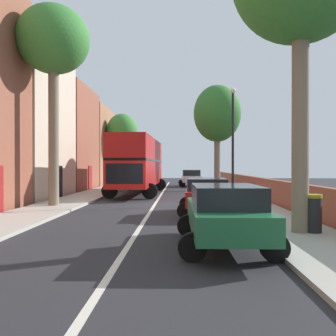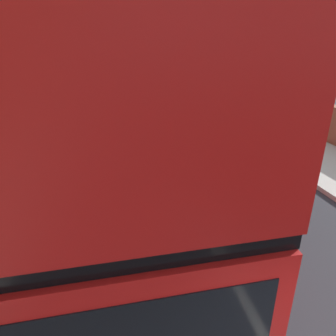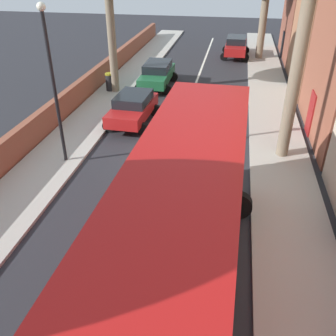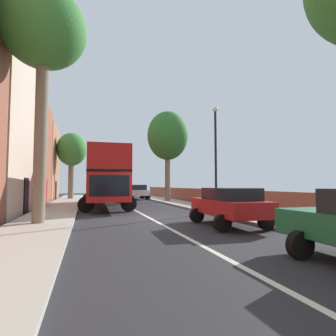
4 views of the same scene
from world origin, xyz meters
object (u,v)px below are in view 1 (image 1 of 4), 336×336
(double_decker_bus, at_px, (138,162))
(parked_car_red_right_1, at_px, (207,194))
(street_tree_left_0, at_px, (122,133))
(parked_car_green_right_0, at_px, (225,212))
(litter_bin_right, at_px, (313,213))
(street_tree_left_4, at_px, (53,43))
(lamppost_right, at_px, (233,135))
(parked_car_white_right_2, at_px, (191,177))
(street_tree_right_3, at_px, (217,114))

(double_decker_bus, height_order, parked_car_red_right_1, double_decker_bus)
(double_decker_bus, xyz_separation_m, street_tree_left_0, (-3.12, 11.86, 3.28))
(parked_car_green_right_0, relative_size, litter_bin_right, 4.04)
(parked_car_green_right_0, bearing_deg, street_tree_left_4, 130.80)
(parked_car_green_right_0, height_order, street_tree_left_4, street_tree_left_4)
(parked_car_red_right_1, bearing_deg, street_tree_left_4, 161.99)
(street_tree_left_0, bearing_deg, parked_car_green_right_0, -75.89)
(lamppost_right, bearing_deg, parked_car_red_right_1, -111.23)
(parked_car_green_right_0, distance_m, street_tree_left_4, 13.60)
(parked_car_white_right_2, distance_m, litter_bin_right, 25.76)
(street_tree_left_4, bearing_deg, parked_car_green_right_0, -49.20)
(street_tree_left_4, bearing_deg, parked_car_red_right_1, -18.01)
(parked_car_white_right_2, height_order, litter_bin_right, parked_car_white_right_2)
(parked_car_red_right_1, height_order, street_tree_right_3, street_tree_right_3)
(street_tree_left_0, relative_size, litter_bin_right, 6.71)
(street_tree_left_0, bearing_deg, parked_car_white_right_2, -14.41)
(street_tree_left_4, bearing_deg, lamppost_right, 13.35)
(street_tree_left_4, bearing_deg, parked_car_white_right_2, 68.01)
(parked_car_red_right_1, distance_m, lamppost_right, 5.76)
(parked_car_white_right_2, relative_size, street_tree_left_4, 0.45)
(street_tree_left_0, relative_size, street_tree_left_4, 0.75)
(parked_car_red_right_1, relative_size, street_tree_left_0, 0.55)
(double_decker_bus, height_order, street_tree_left_0, street_tree_left_0)
(parked_car_white_right_2, xyz_separation_m, lamppost_right, (1.80, -16.35, 2.86))
(double_decker_bus, height_order, street_tree_right_3, street_tree_right_3)
(street_tree_left_4, bearing_deg, street_tree_right_3, 53.87)
(double_decker_bus, height_order, parked_car_white_right_2, double_decker_bus)
(street_tree_left_4, bearing_deg, double_decker_bus, 68.99)
(parked_car_green_right_0, height_order, street_tree_right_3, street_tree_right_3)
(parked_car_green_right_0, distance_m, litter_bin_right, 3.24)
(parked_car_white_right_2, height_order, street_tree_left_4, street_tree_left_4)
(double_decker_bus, xyz_separation_m, lamppost_right, (6.00, -6.36, 1.45))
(street_tree_left_4, xyz_separation_m, litter_bin_right, (10.29, -7.06, -7.56))
(parked_car_green_right_0, height_order, parked_car_white_right_2, parked_car_white_right_2)
(parked_car_white_right_2, bearing_deg, street_tree_left_0, 165.59)
(street_tree_right_3, bearing_deg, parked_car_white_right_2, 110.77)
(lamppost_right, bearing_deg, parked_car_white_right_2, 96.28)
(parked_car_white_right_2, relative_size, litter_bin_right, 4.04)
(street_tree_left_0, xyz_separation_m, street_tree_right_3, (9.39, -7.33, 0.87))
(double_decker_bus, distance_m, street_tree_left_0, 12.70)
(parked_car_green_right_0, bearing_deg, street_tree_left_0, 104.11)
(street_tree_right_3, relative_size, lamppost_right, 1.41)
(parked_car_white_right_2, bearing_deg, street_tree_right_3, -69.23)
(street_tree_left_0, relative_size, lamppost_right, 1.20)
(double_decker_bus, xyz_separation_m, parked_car_green_right_0, (4.20, -17.25, -1.43))
(street_tree_right_3, distance_m, lamppost_right, 11.23)
(lamppost_right, bearing_deg, double_decker_bus, 133.32)
(parked_car_red_right_1, xyz_separation_m, street_tree_left_0, (-7.32, 22.87, 4.74))
(parked_car_white_right_2, height_order, lamppost_right, lamppost_right)
(double_decker_bus, distance_m, parked_car_red_right_1, 11.87)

